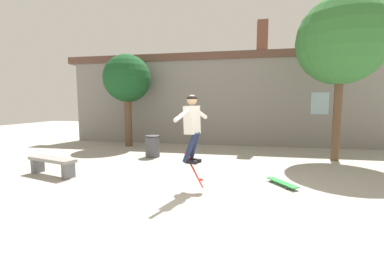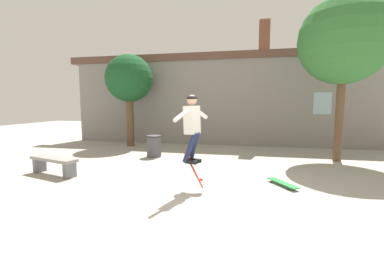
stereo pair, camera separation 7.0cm
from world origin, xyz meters
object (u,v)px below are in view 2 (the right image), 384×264
at_px(trash_bin, 154,146).
at_px(tree_right, 344,41).
at_px(skater, 192,123).
at_px(skateboard_flipping, 194,169).
at_px(park_bench, 54,162).
at_px(tree_left, 129,79).
at_px(skateboard_resting, 283,183).

bearing_deg(trash_bin, tree_right, 5.98).
height_order(tree_right, trash_bin, tree_right).
height_order(skater, skateboard_flipping, skater).
bearing_deg(park_bench, trash_bin, 73.04).
relative_size(tree_left, skateboard_flipping, 5.25).
bearing_deg(trash_bin, park_bench, -122.57).
bearing_deg(tree_left, park_bench, -88.89).
distance_m(tree_left, skateboard_flipping, 7.01).
distance_m(park_bench, skateboard_resting, 5.74).
relative_size(tree_right, tree_left, 1.31).
xyz_separation_m(tree_right, skater, (-4.03, -3.82, -2.36)).
height_order(tree_left, skateboard_resting, tree_left).
xyz_separation_m(skater, skateboard_resting, (1.94, 0.72, -1.38)).
bearing_deg(skateboard_resting, park_bench, -120.59).
bearing_deg(skateboard_resting, skateboard_flipping, -100.90).
relative_size(tree_right, skater, 3.65).
distance_m(tree_left, trash_bin, 3.71).
distance_m(tree_left, park_bench, 5.41).
bearing_deg(skater, skateboard_resting, 37.96).
xyz_separation_m(tree_right, park_bench, (-7.82, -3.37, -3.48)).
bearing_deg(skater, park_bench, -169.06).
distance_m(skateboard_flipping, skateboard_resting, 2.09).
distance_m(skater, skateboard_resting, 2.49).
bearing_deg(trash_bin, skateboard_flipping, -57.27).
bearing_deg(tree_right, skater, -136.57).
relative_size(tree_right, skateboard_flipping, 6.90).
bearing_deg(park_bench, skateboard_flipping, 7.99).
bearing_deg(tree_left, trash_bin, -47.81).
bearing_deg(tree_right, trash_bin, -174.02).
distance_m(trash_bin, skateboard_resting, 4.70).
height_order(tree_right, skateboard_flipping, tree_right).
xyz_separation_m(park_bench, skateboard_flipping, (3.83, -0.51, 0.15)).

